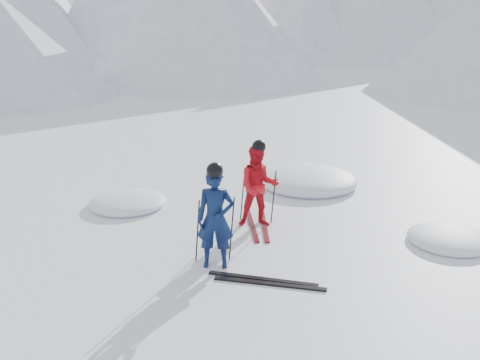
{
  "coord_description": "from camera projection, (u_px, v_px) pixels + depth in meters",
  "views": [
    {
      "loc": [
        -1.79,
        -8.05,
        3.75
      ],
      "look_at": [
        -1.8,
        0.5,
        1.1
      ],
      "focal_mm": 38.0,
      "sensor_mm": 36.0,
      "label": 1
    }
  ],
  "objects": [
    {
      "name": "ground",
      "position": [
        343.0,
        249.0,
        8.79
      ],
      "size": [
        160.0,
        160.0,
        0.0
      ],
      "primitive_type": "plane",
      "color": "white",
      "rests_on": "ground"
    },
    {
      "name": "skier_blue",
      "position": [
        215.0,
        219.0,
        7.96
      ],
      "size": [
        0.6,
        0.41,
        1.62
      ],
      "primitive_type": "imported",
      "rotation": [
        0.0,
        0.0,
        -0.03
      ],
      "color": "#0B1A44",
      "rests_on": "ground"
    },
    {
      "name": "skier_red",
      "position": [
        258.0,
        186.0,
        9.6
      ],
      "size": [
        0.8,
        0.64,
        1.58
      ],
      "primitive_type": "imported",
      "rotation": [
        0.0,
        0.0,
        0.06
      ],
      "color": "red",
      "rests_on": "ground"
    },
    {
      "name": "pole_blue_left",
      "position": [
        198.0,
        231.0,
        8.18
      ],
      "size": [
        0.11,
        0.08,
        1.08
      ],
      "primitive_type": "cylinder",
      "rotation": [
        0.05,
        0.08,
        0.0
      ],
      "color": "black",
      "rests_on": "ground"
    },
    {
      "name": "pole_blue_right",
      "position": [
        232.0,
        229.0,
        8.28
      ],
      "size": [
        0.11,
        0.07,
        1.08
      ],
      "primitive_type": "cylinder",
      "rotation": [
        -0.04,
        0.08,
        0.0
      ],
      "color": "black",
      "rests_on": "ground"
    },
    {
      "name": "pole_red_left",
      "position": [
        243.0,
        195.0,
        9.92
      ],
      "size": [
        0.11,
        0.09,
        1.05
      ],
      "primitive_type": "cylinder",
      "rotation": [
        0.06,
        0.08,
        0.0
      ],
      "color": "black",
      "rests_on": "ground"
    },
    {
      "name": "pole_red_right",
      "position": [
        274.0,
        197.0,
        9.82
      ],
      "size": [
        0.11,
        0.08,
        1.05
      ],
      "primitive_type": "cylinder",
      "rotation": [
        -0.05,
        0.08,
        0.0
      ],
      "color": "black",
      "rests_on": "ground"
    },
    {
      "name": "ski_worn_left",
      "position": [
        252.0,
        224.0,
        9.83
      ],
      "size": [
        0.25,
        1.7,
        0.03
      ],
      "primitive_type": "cube",
      "rotation": [
        0.0,
        0.0,
        0.09
      ],
      "color": "black",
      "rests_on": "ground"
    },
    {
      "name": "ski_worn_right",
      "position": [
        264.0,
        224.0,
        9.83
      ],
      "size": [
        0.13,
        1.7,
        0.03
      ],
      "primitive_type": "cube",
      "rotation": [
        0.0,
        0.0,
        0.02
      ],
      "color": "black",
      "rests_on": "ground"
    },
    {
      "name": "ski_loose_a",
      "position": [
        262.0,
        279.0,
        7.74
      ],
      "size": [
        1.67,
        0.51,
        0.03
      ],
      "primitive_type": "cube",
      "rotation": [
        0.0,
        0.0,
        1.32
      ],
      "color": "black",
      "rests_on": "ground"
    },
    {
      "name": "ski_loose_b",
      "position": [
        270.0,
        284.0,
        7.59
      ],
      "size": [
        1.68,
        0.46,
        0.03
      ],
      "primitive_type": "cube",
      "rotation": [
        0.0,
        0.0,
        1.35
      ],
      "color": "black",
      "rests_on": "ground"
    },
    {
      "name": "snow_lumps",
      "position": [
        288.0,
        195.0,
        11.53
      ],
      "size": [
        7.67,
        5.28,
        0.52
      ],
      "color": "white",
      "rests_on": "ground"
    }
  ]
}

